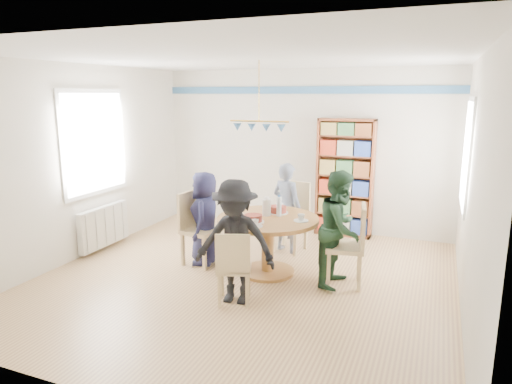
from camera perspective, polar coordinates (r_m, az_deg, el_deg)
The scene contains 14 objects.
ground at distance 5.85m, azimuth -1.49°, elevation -10.89°, with size 5.00×5.00×0.00m, color tan.
room_shell at distance 6.31m, azimuth -0.61°, elevation 6.34°, with size 5.00×5.00×5.00m.
radiator at distance 7.21m, azimuth -18.47°, elevation -4.08°, with size 0.12×1.00×0.60m.
dining_table at distance 5.87m, azimuth 1.49°, elevation -5.01°, with size 1.30×1.30×0.75m.
chair_left at distance 6.28m, azimuth -7.56°, elevation -4.04°, with size 0.49×0.49×1.00m.
chair_right at distance 5.63m, azimuth 11.94°, elevation -6.10°, with size 0.52×0.52×1.00m.
chair_far at distance 6.79m, azimuth 4.56°, elevation -2.62°, with size 0.51×0.51×1.02m.
chair_near at distance 5.04m, azimuth -2.83°, elevation -9.08°, with size 0.48×0.48×0.84m.
person_left at distance 6.24m, azimuth -6.38°, elevation -3.26°, with size 0.62×0.41×1.27m, color #171733.
person_right at distance 5.58m, azimuth 10.48°, elevation -4.52°, with size 0.69×0.54×1.41m, color #19321E.
person_far at distance 6.68m, azimuth 3.87°, elevation -1.96°, with size 0.48×0.32×1.32m, color gray.
person_near at distance 5.04m, azimuth -2.63°, elevation -6.27°, with size 0.90×0.52×1.40m, color black.
bookshelf at distance 7.52m, azimuth 11.06°, elevation 1.61°, with size 0.91×0.27×1.91m.
tableware at distance 5.83m, azimuth 1.38°, elevation -2.54°, with size 1.06×1.06×0.28m.
Camera 1 is at (2.15, -4.93, 2.29)m, focal length 32.00 mm.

